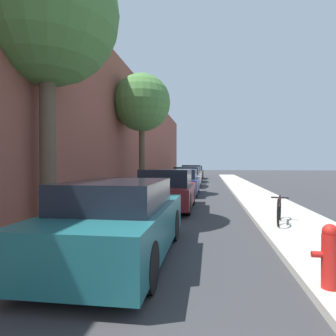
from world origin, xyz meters
TOP-DOWN VIEW (x-y plane):
  - ground_plane at (0.00, 16.00)m, footprint 120.00×120.00m
  - sidewalk_left at (-2.90, 16.00)m, footprint 2.00×52.00m
  - sidewalk_right at (2.90, 16.00)m, footprint 2.00×52.00m
  - building_facade_left at (-4.25, 16.00)m, footprint 0.70×52.00m
  - parked_car_teal at (-0.80, 5.63)m, footprint 1.69×4.12m
  - parked_car_maroon at (-0.79, 11.22)m, footprint 1.83×3.96m
  - parked_car_navy at (-0.83, 16.25)m, footprint 1.90×4.09m
  - parked_car_white at (-0.89, 21.71)m, footprint 1.87×4.32m
  - parked_car_champagne at (-0.88, 26.87)m, footprint 1.72×4.45m
  - parked_car_black at (-0.90, 32.83)m, footprint 1.77×4.37m
  - street_tree_near at (-3.49, 8.07)m, footprint 3.74×3.74m
  - street_tree_far at (-2.75, 15.75)m, footprint 2.93×2.93m
  - fire_hydrant at (2.14, 4.53)m, footprint 0.41×0.19m
  - bicycle at (2.45, 8.59)m, footprint 0.54×1.57m

SIDE VIEW (x-z plane):
  - ground_plane at x=0.00m, z-range 0.00..0.00m
  - sidewalk_left at x=-2.90m, z-range 0.00..0.12m
  - sidewalk_right at x=2.90m, z-range 0.00..0.12m
  - bicycle at x=2.45m, z-range 0.13..0.79m
  - fire_hydrant at x=2.14m, z-range 0.13..0.90m
  - parked_car_navy at x=-0.83m, z-range -0.02..1.30m
  - parked_car_teal at x=-0.80m, z-range -0.02..1.30m
  - parked_car_white at x=-0.89m, z-range -0.04..1.34m
  - parked_car_black at x=-0.90m, z-range -0.04..1.36m
  - parked_car_maroon at x=-0.79m, z-range -0.03..1.38m
  - parked_car_champagne at x=-0.88m, z-range -0.04..1.44m
  - building_facade_left at x=-4.25m, z-range 0.00..7.10m
  - street_tree_far at x=-2.75m, z-range 1.66..7.74m
  - street_tree_near at x=-3.49m, z-range 1.85..9.13m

